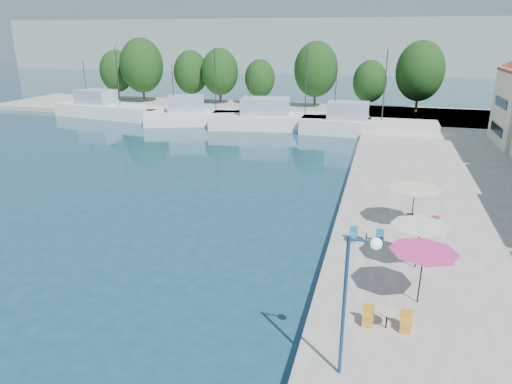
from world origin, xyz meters
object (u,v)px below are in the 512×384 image
(trawler_01, at_px, (109,110))
(trawler_03, at_px, (285,120))
(umbrella_pink, at_px, (423,257))
(trawler_02, at_px, (201,116))
(umbrella_white, at_px, (420,230))
(umbrella_cream, at_px, (415,193))
(street_lamp, at_px, (356,282))
(trawler_04, at_px, (364,126))

(trawler_01, height_order, trawler_03, same)
(umbrella_pink, bearing_deg, trawler_02, 123.40)
(umbrella_white, xyz_separation_m, umbrella_cream, (-0.01, 5.08, 0.18))
(umbrella_white, bearing_deg, umbrella_pink, -91.19)
(trawler_02, distance_m, street_lamp, 49.25)
(umbrella_pink, bearing_deg, trawler_04, 96.35)
(trawler_02, bearing_deg, trawler_01, 152.09)
(trawler_03, xyz_separation_m, umbrella_pink, (13.98, -38.45, 1.65))
(trawler_04, xyz_separation_m, umbrella_pink, (4.14, -37.23, 1.65))
(trawler_04, height_order, umbrella_white, trawler_04)
(trawler_04, distance_m, umbrella_cream, 29.33)
(umbrella_pink, relative_size, umbrella_cream, 0.91)
(umbrella_pink, height_order, umbrella_white, umbrella_pink)
(trawler_02, distance_m, umbrella_cream, 39.38)
(trawler_04, height_order, street_lamp, trawler_04)
(trawler_03, xyz_separation_m, trawler_04, (9.84, -1.23, 0.00))
(umbrella_cream, relative_size, street_lamp, 0.60)
(umbrella_white, bearing_deg, trawler_02, 125.77)
(trawler_04, xyz_separation_m, umbrella_cream, (4.20, -28.98, 1.67))
(trawler_02, relative_size, street_lamp, 3.17)
(trawler_01, xyz_separation_m, umbrella_cream, (40.30, -31.73, 1.67))
(umbrella_white, height_order, umbrella_cream, umbrella_cream)
(trawler_02, bearing_deg, umbrella_pink, -78.30)
(trawler_01, relative_size, street_lamp, 3.53)
(umbrella_cream, bearing_deg, umbrella_pink, -90.38)
(trawler_02, distance_m, trawler_03, 11.30)
(umbrella_cream, bearing_deg, umbrella_white, -89.87)
(umbrella_pink, bearing_deg, umbrella_white, 88.81)
(umbrella_pink, xyz_separation_m, umbrella_white, (0.07, 3.16, -0.16))
(umbrella_white, bearing_deg, umbrella_cream, 90.13)
(trawler_03, height_order, street_lamp, trawler_03)
(trawler_02, xyz_separation_m, street_lamp, (22.85, -43.52, 3.02))
(trawler_02, bearing_deg, trawler_04, -24.74)
(umbrella_white, distance_m, umbrella_cream, 5.09)
(trawler_04, distance_m, street_lamp, 42.54)
(trawler_03, relative_size, umbrella_pink, 7.35)
(trawler_04, distance_m, umbrella_pink, 37.49)
(umbrella_pink, bearing_deg, umbrella_cream, 89.62)
(street_lamp, bearing_deg, umbrella_white, 72.52)
(trawler_03, bearing_deg, umbrella_white, -77.29)
(trawler_04, relative_size, umbrella_cream, 5.19)
(trawler_03, distance_m, street_lamp, 45.23)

